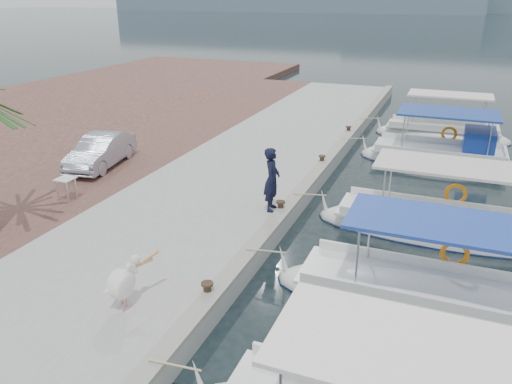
% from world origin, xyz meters
% --- Properties ---
extents(ground, '(400.00, 400.00, 0.00)m').
position_xyz_m(ground, '(0.00, 0.00, 0.00)').
color(ground, black).
rests_on(ground, ground).
extents(concrete_quay, '(6.00, 40.00, 0.50)m').
position_xyz_m(concrete_quay, '(-3.00, 5.00, 0.25)').
color(concrete_quay, gray).
rests_on(concrete_quay, ground).
extents(quay_curb, '(0.44, 40.00, 0.12)m').
position_xyz_m(quay_curb, '(-0.22, 5.00, 0.56)').
color(quay_curb, gray).
rests_on(quay_curb, concrete_quay).
extents(cobblestone_strip, '(4.00, 40.00, 0.50)m').
position_xyz_m(cobblestone_strip, '(-8.00, 5.00, 0.25)').
color(cobblestone_strip, '#4F2E29').
rests_on(cobblestone_strip, ground).
extents(fishing_caique_b, '(7.65, 2.19, 2.83)m').
position_xyz_m(fishing_caique_b, '(4.41, -1.42, 0.12)').
color(fishing_caique_b, silver).
rests_on(fishing_caique_b, ground).
extents(fishing_caique_c, '(7.52, 2.13, 2.83)m').
position_xyz_m(fishing_caique_c, '(4.34, 2.68, 0.12)').
color(fishing_caique_c, silver).
rests_on(fishing_caique_c, ground).
extents(fishing_caique_d, '(6.63, 2.60, 2.83)m').
position_xyz_m(fishing_caique_d, '(4.01, 9.92, 0.20)').
color(fishing_caique_d, silver).
rests_on(fishing_caique_d, ground).
extents(fishing_caique_e, '(6.51, 1.99, 2.83)m').
position_xyz_m(fishing_caique_e, '(3.84, 14.06, 0.13)').
color(fishing_caique_e, silver).
rests_on(fishing_caique_e, ground).
extents(mooring_bollards, '(0.28, 20.28, 0.33)m').
position_xyz_m(mooring_bollards, '(-0.35, 1.50, 0.69)').
color(mooring_bollards, black).
rests_on(mooring_bollards, concrete_quay).
extents(pelican, '(0.78, 1.37, 1.07)m').
position_xyz_m(pelican, '(-1.85, -4.47, 1.05)').
color(pelican, tan).
rests_on(pelican, concrete_quay).
extents(fisherman, '(0.60, 0.80, 2.00)m').
position_xyz_m(fisherman, '(-0.65, 1.51, 1.50)').
color(fisherman, black).
rests_on(fisherman, concrete_quay).
extents(parked_car, '(1.90, 3.87, 1.22)m').
position_xyz_m(parked_car, '(-8.26, 3.02, 1.11)').
color(parked_car, '#A2A8B9').
rests_on(parked_car, cobblestone_strip).
extents(folding_table, '(0.55, 0.55, 0.73)m').
position_xyz_m(folding_table, '(-7.15, -0.18, 1.02)').
color(folding_table, silver).
rests_on(folding_table, cobblestone_strip).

